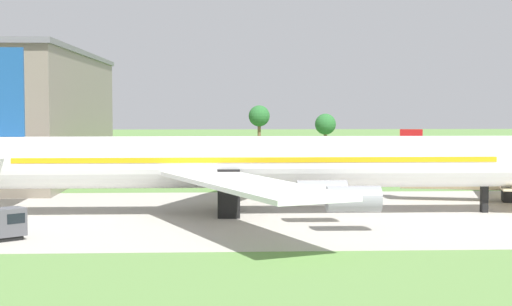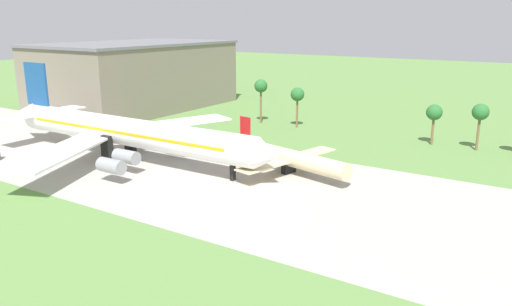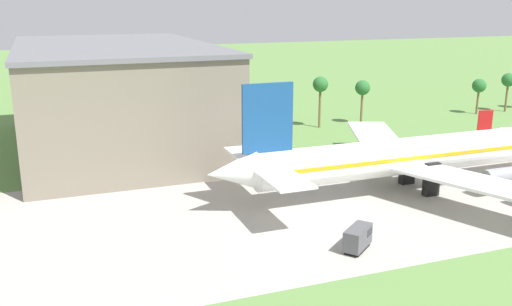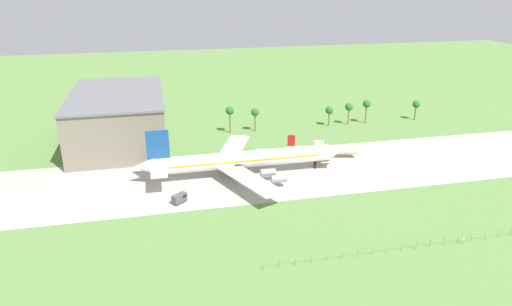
{
  "view_description": "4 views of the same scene",
  "coord_description": "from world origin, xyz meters",
  "views": [
    {
      "loc": [
        -37.13,
        -86.06,
        12.17
      ],
      "look_at": [
        -33.05,
        0.5,
        6.81
      ],
      "focal_mm": 55.0,
      "sensor_mm": 36.0,
      "label": 1
    },
    {
      "loc": [
        41.87,
        -68.63,
        27.85
      ],
      "look_at": [
        -2.32,
        0.5,
        5.81
      ],
      "focal_mm": 35.0,
      "sensor_mm": 36.0,
      "label": 2
    },
    {
      "loc": [
        -90.8,
        -71.13,
        29.43
      ],
      "look_at": [
        -63.78,
        0.5,
        8.66
      ],
      "focal_mm": 40.0,
      "sensor_mm": 36.0,
      "label": 3
    },
    {
      "loc": [
        -61.64,
        -142.88,
        64.66
      ],
      "look_at": [
        -28.08,
        5.0,
        6.0
      ],
      "focal_mm": 32.0,
      "sensor_mm": 36.0,
      "label": 4
    }
  ],
  "objects": [
    {
      "name": "baggage_tug",
      "position": [
        -56.77,
        -15.9,
        1.55
      ],
      "size": [
        4.99,
        4.54,
        2.91
      ],
      "color": "black",
      "rests_on": "ground_plane"
    },
    {
      "name": "taxiway_strip",
      "position": [
        0.0,
        0.0,
        0.01
      ],
      "size": [
        320.0,
        44.0,
        0.02
      ],
      "color": "#A8A399",
      "rests_on": "ground_plane"
    },
    {
      "name": "ground_plane",
      "position": [
        0.0,
        0.0,
        0.0
      ],
      "size": [
        600.0,
        600.0,
        0.0
      ],
      "primitive_type": "plane",
      "color": "#5B8442"
    },
    {
      "name": "palm_tree_row",
      "position": [
        14.36,
        46.78,
        8.5
      ],
      "size": [
        94.17,
        3.6,
        12.05
      ],
      "color": "brown",
      "rests_on": "ground_plane"
    },
    {
      "name": "perimeter_fence",
      "position": [
        0.0,
        -55.0,
        1.45
      ],
      "size": [
        80.1,
        0.1,
        2.1
      ],
      "color": "slate",
      "rests_on": "ground_plane"
    },
    {
      "name": "no_stopping_sign",
      "position": [
        13.42,
        -55.31,
        1.05
      ],
      "size": [
        0.44,
        0.08,
        1.68
      ],
      "color": "gray",
      "rests_on": "ground_plane"
    },
    {
      "name": "jet_airliner",
      "position": [
        -34.35,
        0.5,
        5.74
      ],
      "size": [
        73.16,
        57.76,
        18.37
      ],
      "color": "white",
      "rests_on": "ground_plane"
    },
    {
      "name": "terminal_building",
      "position": [
        -77.01,
        46.1,
        10.44
      ],
      "size": [
        36.72,
        61.2,
        20.85
      ],
      "color": "slate",
      "rests_on": "ground_plane"
    },
    {
      "name": "regional_aircraft",
      "position": [
        -1.19,
        9.89,
        2.98
      ],
      "size": [
        26.48,
        24.06,
        9.04
      ],
      "color": "beige",
      "rests_on": "ground_plane"
    }
  ]
}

